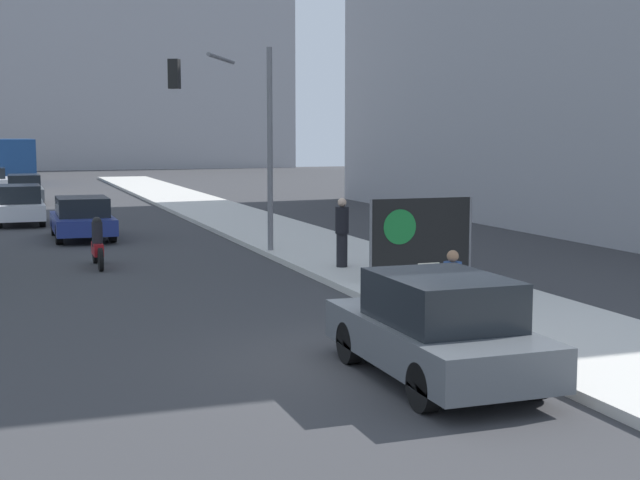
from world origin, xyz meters
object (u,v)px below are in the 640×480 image
(parked_car_curbside, at_px, (437,329))
(car_on_road_midblock, at_px, (20,205))
(traffic_light_pole, at_px, (234,115))
(protest_banner, at_px, (421,238))
(city_bus_on_road, at_px, (16,158))
(seated_protester, at_px, (454,281))
(car_on_road_distant, at_px, (24,189))
(motorcycle_on_road, at_px, (97,246))
(pedestrian_behind, at_px, (342,232))
(car_on_road_nearest, at_px, (82,218))

(parked_car_curbside, height_order, car_on_road_midblock, car_on_road_midblock)
(traffic_light_pole, xyz_separation_m, parked_car_curbside, (-0.58, -13.96, -3.29))
(protest_banner, relative_size, parked_car_curbside, 0.62)
(traffic_light_pole, height_order, city_bus_on_road, traffic_light_pole)
(seated_protester, bearing_deg, car_on_road_distant, 118.12)
(parked_car_curbside, bearing_deg, motorcycle_on_road, 105.06)
(pedestrian_behind, bearing_deg, city_bus_on_road, -150.58)
(car_on_road_midblock, bearing_deg, car_on_road_distant, 87.96)
(car_on_road_midblock, distance_m, car_on_road_distant, 10.74)
(traffic_light_pole, xyz_separation_m, motorcycle_on_road, (-4.01, -1.20, -3.48))
(city_bus_on_road, bearing_deg, pedestrian_behind, -81.11)
(car_on_road_nearest, xyz_separation_m, car_on_road_distant, (-1.50, 16.62, 0.03))
(pedestrian_behind, distance_m, traffic_light_pole, 5.47)
(car_on_road_distant, bearing_deg, motorcycle_on_road, -86.73)
(seated_protester, height_order, car_on_road_distant, car_on_road_distant)
(pedestrian_behind, height_order, motorcycle_on_road, pedestrian_behind)
(seated_protester, distance_m, motorcycle_on_road, 10.89)
(protest_banner, distance_m, car_on_road_midblock, 20.18)
(car_on_road_midblock, xyz_separation_m, car_on_road_distant, (0.38, 10.73, -0.02))
(traffic_light_pole, bearing_deg, city_bus_on_road, 97.51)
(car_on_road_distant, bearing_deg, car_on_road_midblock, -92.04)
(seated_protester, relative_size, pedestrian_behind, 0.69)
(traffic_light_pole, bearing_deg, seated_protester, -82.17)
(protest_banner, xyz_separation_m, motorcycle_on_road, (-6.57, 5.77, -0.59))
(motorcycle_on_road, bearing_deg, city_bus_on_road, 91.96)
(car_on_road_distant, distance_m, city_bus_on_road, 19.46)
(car_on_road_distant, bearing_deg, city_bus_on_road, 90.39)
(parked_car_curbside, xyz_separation_m, motorcycle_on_road, (-3.43, 12.77, -0.19))
(seated_protester, relative_size, motorcycle_on_road, 0.57)
(seated_protester, relative_size, car_on_road_nearest, 0.28)
(seated_protester, xyz_separation_m, traffic_light_pole, (-1.46, 10.61, 3.24))
(motorcycle_on_road, bearing_deg, traffic_light_pole, 16.59)
(traffic_light_pole, relative_size, motorcycle_on_road, 2.71)
(parked_car_curbside, xyz_separation_m, car_on_road_distant, (-4.77, 36.12, -0.01))
(seated_protester, xyz_separation_m, car_on_road_distant, (-6.81, 32.76, -0.06))
(parked_car_curbside, distance_m, car_on_road_distant, 36.43)
(traffic_light_pole, height_order, motorcycle_on_road, traffic_light_pole)
(protest_banner, distance_m, car_on_road_nearest, 14.06)
(pedestrian_behind, height_order, car_on_road_nearest, pedestrian_behind)
(car_on_road_nearest, relative_size, city_bus_on_road, 0.43)
(car_on_road_distant, bearing_deg, seated_protester, -78.26)
(car_on_road_nearest, relative_size, car_on_road_distant, 0.92)
(car_on_road_midblock, bearing_deg, parked_car_curbside, -78.53)
(car_on_road_nearest, bearing_deg, traffic_light_pole, -55.16)
(car_on_road_midblock, relative_size, city_bus_on_road, 0.42)
(parked_car_curbside, distance_m, motorcycle_on_road, 13.22)
(seated_protester, bearing_deg, parked_car_curbside, -104.91)
(city_bus_on_road, distance_m, motorcycle_on_road, 42.82)
(car_on_road_midblock, distance_m, motorcycle_on_road, 12.74)
(car_on_road_midblock, xyz_separation_m, city_bus_on_road, (0.25, 30.16, 1.07))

